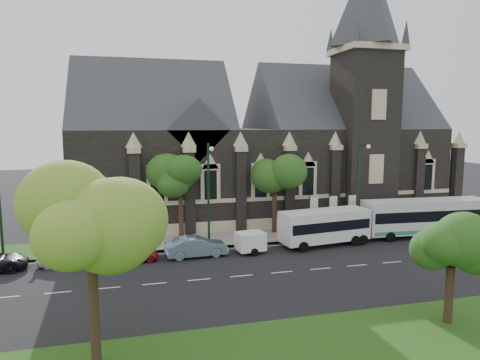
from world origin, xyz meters
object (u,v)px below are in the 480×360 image
object	(u,v)px
tour_coach	(425,216)
tree_park_near	(96,221)
car_far_white	(69,257)
shuttle_bus	(325,225)
banner_flag_center	(332,210)
banner_flag_right	(350,209)
tree_park_east	(453,238)
car_far_red	(133,254)
tree_walk_right	(276,174)
sedan	(197,247)
street_lamp_near	(359,184)
banner_flag_left	(312,211)
street_lamp_mid	(209,189)
box_trailer	(250,241)
tree_walk_left	(182,178)

from	to	relation	value
tour_coach	tree_park_near	bearing A→B (deg)	-148.64
car_far_white	shuttle_bus	bearing A→B (deg)	-82.51
banner_flag_center	banner_flag_right	distance (m)	2.00
tree_park_east	car_far_red	distance (m)	22.24
tree_walk_right	sedan	world-z (taller)	tree_walk_right
banner_flag_right	car_far_white	distance (m)	25.61
street_lamp_near	tour_coach	world-z (taller)	street_lamp_near
banner_flag_center	tour_coach	xyz separation A→B (m)	(8.20, -2.96, -0.48)
street_lamp_near	banner_flag_left	xyz separation A→B (m)	(-3.71, 1.91, -2.73)
street_lamp_mid	car_far_red	distance (m)	8.01
car_far_red	car_far_white	bearing A→B (deg)	84.57
shuttle_bus	box_trailer	size ratio (longest dim) A/B	2.46
banner_flag_center	car_far_white	world-z (taller)	banner_flag_center
box_trailer	sedan	world-z (taller)	box_trailer
tree_park_east	box_trailer	world-z (taller)	tree_park_east
tree_park_east	tree_walk_right	world-z (taller)	tree_walk_right
shuttle_bus	car_far_white	bearing A→B (deg)	173.86
tree_walk_left	banner_flag_right	size ratio (longest dim) A/B	1.91
tree_walk_right	car_far_red	size ratio (longest dim) A/B	2.06
tree_park_near	banner_flag_center	size ratio (longest dim) A/B	2.14
tour_coach	street_lamp_near	bearing A→B (deg)	174.48
street_lamp_mid	box_trailer	distance (m)	5.55
street_lamp_mid	banner_flag_left	distance (m)	10.81
box_trailer	car_far_red	bearing A→B (deg)	171.72
street_lamp_near	box_trailer	size ratio (longest dim) A/B	2.69
box_trailer	tour_coach	bearing A→B (deg)	-4.23
banner_flag_center	sedan	world-z (taller)	banner_flag_center
banner_flag_center	car_far_white	bearing A→B (deg)	-171.03
tour_coach	shuttle_bus	distance (m)	10.49
shuttle_bus	car_far_red	distance (m)	16.38
street_lamp_mid	car_far_white	xyz separation A→B (m)	(-11.00, -1.77, -4.45)
sedan	tour_coach	bearing A→B (deg)	-90.89
street_lamp_mid	banner_flag_center	size ratio (longest dim) A/B	2.25
tree_park_near	banner_flag_right	world-z (taller)	tree_park_near
tree_walk_right	car_far_red	distance (m)	15.55
tree_park_east	tree_walk_right	xyz separation A→B (m)	(-2.96, 20.04, 1.20)
banner_flag_right	street_lamp_mid	bearing A→B (deg)	-172.40
box_trailer	car_far_red	xyz separation A→B (m)	(-9.37, 0.09, -0.34)
tree_park_east	sedan	xyz separation A→B (m)	(-11.58, 14.46, -3.80)
tree_walk_left	sedan	distance (m)	7.44
tree_park_near	street_lamp_near	xyz separation A→B (m)	(21.77, 15.86, -1.30)
street_lamp_near	street_lamp_mid	distance (m)	14.00
tour_coach	tree_park_east	bearing A→B (deg)	-120.17
car_far_red	car_far_white	xyz separation A→B (m)	(-4.68, 0.27, 0.02)
banner_flag_left	banner_flag_center	size ratio (longest dim) A/B	1.00
tree_walk_left	banner_flag_left	world-z (taller)	tree_walk_left
street_lamp_mid	car_far_red	world-z (taller)	street_lamp_mid
banner_flag_left	banner_flag_center	bearing A→B (deg)	0.00
tree_walk_right	car_far_white	size ratio (longest dim) A/B	1.70
banner_flag_center	car_far_white	size ratio (longest dim) A/B	0.87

